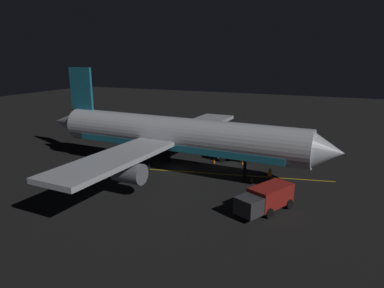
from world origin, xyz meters
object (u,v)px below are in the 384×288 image
traffic_cone_under_wing (214,161)px  baggage_truck (266,199)px  traffic_cone_far (252,180)px  catering_truck (237,151)px  traffic_cone_near_right (242,163)px  ground_crew_worker (270,176)px  traffic_cone_near_left (250,189)px  airliner (172,136)px

traffic_cone_under_wing → baggage_truck: bearing=38.2°
baggage_truck → traffic_cone_far: (-6.77, -2.92, -0.94)m
catering_truck → traffic_cone_near_right: 2.31m
ground_crew_worker → traffic_cone_far: ground_crew_worker is taller
baggage_truck → traffic_cone_near_right: size_ratio=11.42×
baggage_truck → traffic_cone_far: baggage_truck is taller
catering_truck → traffic_cone_near_left: 11.07m
airliner → baggage_truck: airliner is taller
traffic_cone_far → traffic_cone_under_wing: bearing=-127.9°
baggage_truck → traffic_cone_under_wing: baggage_truck is taller
traffic_cone_near_right → catering_truck: bearing=-145.3°
airliner → traffic_cone_under_wing: bearing=138.4°
catering_truck → traffic_cone_near_left: (10.15, 4.34, -0.93)m
baggage_truck → traffic_cone_near_left: bearing=-148.9°
catering_truck → traffic_cone_far: size_ratio=11.18×
traffic_cone_near_right → traffic_cone_far: 6.35m
traffic_cone_near_right → traffic_cone_far: size_ratio=1.00×
ground_crew_worker → traffic_cone_far: size_ratio=3.16×
traffic_cone_under_wing → traffic_cone_far: size_ratio=1.00×
traffic_cone_near_left → traffic_cone_near_right: size_ratio=1.00×
airliner → traffic_cone_near_right: airliner is taller
traffic_cone_near_left → traffic_cone_far: bearing=-170.7°
catering_truck → traffic_cone_near_right: size_ratio=11.18×
airliner → traffic_cone_under_wing: size_ratio=70.37×
catering_truck → traffic_cone_near_right: catering_truck is taller
ground_crew_worker → traffic_cone_far: (0.36, -1.84, -0.64)m
airliner → traffic_cone_near_left: (3.15, 10.52, -4.03)m
baggage_truck → traffic_cone_under_wing: 14.81m
baggage_truck → catering_truck: bearing=-154.4°
baggage_truck → ground_crew_worker: baggage_truck is taller
airliner → ground_crew_worker: 12.41m
traffic_cone_near_right → traffic_cone_under_wing: size_ratio=1.00×
catering_truck → traffic_cone_under_wing: bearing=-41.3°
airliner → traffic_cone_far: size_ratio=70.37×
ground_crew_worker → traffic_cone_under_wing: bearing=-119.0°
traffic_cone_far → traffic_cone_near_right: bearing=-154.9°
traffic_cone_under_wing → traffic_cone_near_left: bearing=41.6°
traffic_cone_near_right → traffic_cone_far: same height
airliner → catering_truck: size_ratio=6.29×
traffic_cone_near_left → traffic_cone_near_right: same height
traffic_cone_far → baggage_truck: bearing=23.3°
baggage_truck → traffic_cone_under_wing: bearing=-141.8°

